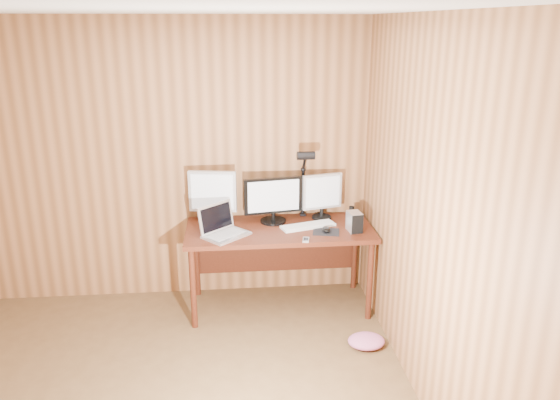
{
  "coord_description": "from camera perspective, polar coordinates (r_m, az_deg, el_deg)",
  "views": [
    {
      "loc": [
        0.52,
        -2.73,
        2.44
      ],
      "look_at": [
        0.93,
        1.58,
        1.02
      ],
      "focal_mm": 35.0,
      "sensor_mm": 36.0,
      "label": 1
    }
  ],
  "objects": [
    {
      "name": "mousepad",
      "position": [
        4.62,
        4.84,
        -3.34
      ],
      "size": [
        0.25,
        0.22,
        0.0
      ],
      "primitive_type": "cube",
      "rotation": [
        0.0,
        0.0,
        -0.2
      ],
      "color": "black",
      "rests_on": "desk"
    },
    {
      "name": "monitor_center",
      "position": [
        4.76,
        -0.72,
        0.06
      ],
      "size": [
        0.52,
        0.23,
        0.41
      ],
      "rotation": [
        0.0,
        0.0,
        0.16
      ],
      "color": "black",
      "rests_on": "desk"
    },
    {
      "name": "speaker",
      "position": [
        4.94,
        7.47,
        -1.31
      ],
      "size": [
        0.05,
        0.05,
        0.11
      ],
      "primitive_type": "cylinder",
      "color": "black",
      "rests_on": "desk"
    },
    {
      "name": "desk_lamp",
      "position": [
        4.8,
        2.57,
        2.77
      ],
      "size": [
        0.15,
        0.22,
        0.67
      ],
      "rotation": [
        0.0,
        0.0,
        -0.01
      ],
      "color": "black",
      "rests_on": "desk"
    },
    {
      "name": "keyboard",
      "position": [
        4.72,
        2.94,
        -2.69
      ],
      "size": [
        0.5,
        0.27,
        0.02
      ],
      "rotation": [
        0.0,
        0.0,
        0.29
      ],
      "color": "silver",
      "rests_on": "desk"
    },
    {
      "name": "room_shell",
      "position": [
        3.02,
        -14.95,
        -5.64
      ],
      "size": [
        4.0,
        4.0,
        4.0
      ],
      "color": "brown",
      "rests_on": "ground"
    },
    {
      "name": "phone",
      "position": [
        4.44,
        2.73,
        -4.17
      ],
      "size": [
        0.07,
        0.11,
        0.01
      ],
      "rotation": [
        0.0,
        0.0,
        -0.19
      ],
      "color": "silver",
      "rests_on": "desk"
    },
    {
      "name": "mouse",
      "position": [
        4.61,
        4.85,
        -3.09
      ],
      "size": [
        0.11,
        0.13,
        0.04
      ],
      "primitive_type": "ellipsoid",
      "rotation": [
        0.0,
        0.0,
        -0.39
      ],
      "color": "black",
      "rests_on": "mousepad"
    },
    {
      "name": "monitor_right",
      "position": [
        4.87,
        4.42,
        0.53
      ],
      "size": [
        0.36,
        0.17,
        0.41
      ],
      "rotation": [
        0.0,
        0.0,
        0.23
      ],
      "color": "black",
      "rests_on": "desk"
    },
    {
      "name": "desk",
      "position": [
        4.81,
        -0.14,
        -3.99
      ],
      "size": [
        1.6,
        0.7,
        0.75
      ],
      "color": "#491C0F",
      "rests_on": "floor"
    },
    {
      "name": "monitor_left",
      "position": [
        4.77,
        -7.05,
        0.5
      ],
      "size": [
        0.42,
        0.2,
        0.47
      ],
      "rotation": [
        0.0,
        0.0,
        -0.16
      ],
      "color": "black",
      "rests_on": "desk"
    },
    {
      "name": "hard_drive",
      "position": [
        4.64,
        7.79,
        -2.27
      ],
      "size": [
        0.12,
        0.16,
        0.17
      ],
      "rotation": [
        0.0,
        0.0,
        0.13
      ],
      "color": "silver",
      "rests_on": "desk"
    },
    {
      "name": "laptop",
      "position": [
        4.55,
        -6.08,
        -2.9
      ],
      "size": [
        0.45,
        0.44,
        0.26
      ],
      "rotation": [
        0.0,
        0.0,
        0.74
      ],
      "color": "silver",
      "rests_on": "desk"
    },
    {
      "name": "fabric_pile",
      "position": [
        4.48,
        9.01,
        -14.36
      ],
      "size": [
        0.32,
        0.27,
        0.09
      ],
      "primitive_type": null,
      "rotation": [
        0.0,
        0.0,
        0.12
      ],
      "color": "#C55F8D",
      "rests_on": "floor"
    }
  ]
}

